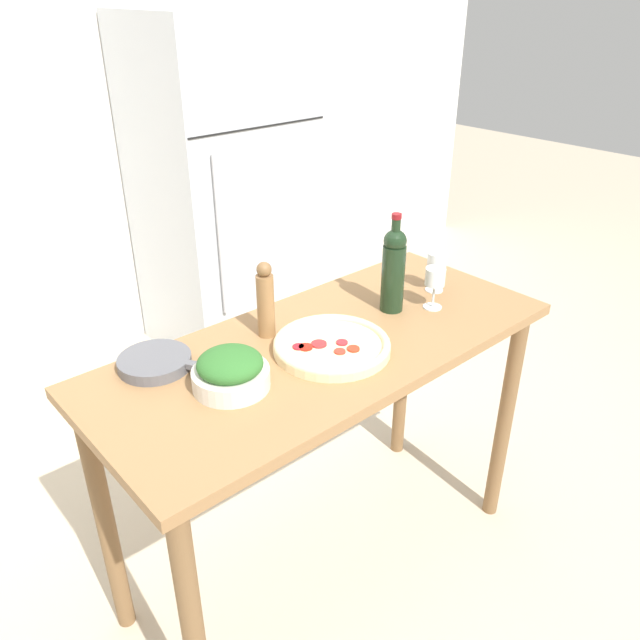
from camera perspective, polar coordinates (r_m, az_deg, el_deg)
ground_plane at (r=2.45m, az=0.51°, el=-21.03°), size 14.00×14.00×0.00m
wall_back at (r=3.43m, az=-23.62°, el=16.65°), size 6.40×0.08×2.60m
refrigerator at (r=3.46m, az=-8.80°, el=11.53°), size 0.80×0.75×1.77m
prep_counter at (r=1.93m, az=0.61°, el=-5.59°), size 1.44×0.62×0.93m
wine_bottle at (r=1.99m, az=6.74°, el=4.76°), size 0.07×0.07×0.33m
wine_glass_near at (r=2.04m, az=10.47°, el=3.69°), size 0.07×0.07×0.14m
wine_glass_far at (r=2.16m, az=10.61°, el=5.12°), size 0.07×0.07×0.14m
pepper_mill at (r=1.84m, az=-5.01°, el=1.76°), size 0.05×0.05×0.24m
salad_bowl at (r=1.64m, az=-8.18°, el=-4.65°), size 0.20×0.20×0.11m
homemade_pizza at (r=1.80m, az=1.09°, el=-2.34°), size 0.34×0.34×0.04m
cast_iron_skillet at (r=1.78m, az=-14.78°, el=-3.71°), size 0.23×0.30×0.03m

